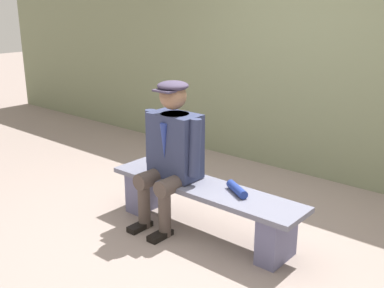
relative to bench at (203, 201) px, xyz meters
name	(u,v)px	position (x,y,z in m)	size (l,w,h in m)	color
ground_plane	(203,231)	(0.00, 0.00, -0.29)	(30.00, 30.00, 0.00)	gray
bench	(203,201)	(0.00, 0.00, 0.00)	(1.87, 0.42, 0.44)	slate
seated_man	(171,148)	(0.33, 0.05, 0.44)	(0.63, 0.60, 1.31)	#2F3657
rolled_magazine	(237,189)	(-0.32, -0.05, 0.19)	(0.07, 0.07, 0.27)	navy
stadium_wall	(313,87)	(0.00, -1.99, 0.74)	(12.00, 0.24, 2.05)	gray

